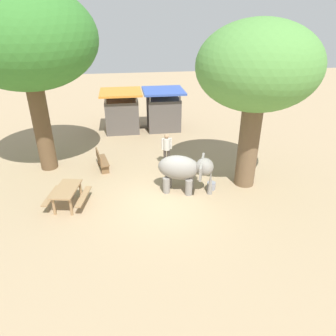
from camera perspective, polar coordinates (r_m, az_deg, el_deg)
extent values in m
plane|color=tan|center=(12.28, -0.68, -6.40)|extent=(60.00, 60.00, 0.00)
cylinder|color=gray|center=(13.05, 4.12, -2.55)|extent=(0.30, 0.30, 0.68)
cylinder|color=gray|center=(12.64, 3.87, -3.59)|extent=(0.30, 0.30, 0.68)
cylinder|color=gray|center=(13.17, 0.07, -2.19)|extent=(0.30, 0.30, 0.68)
cylinder|color=gray|center=(12.76, -0.31, -3.21)|extent=(0.30, 0.30, 0.68)
ellipsoid|color=gray|center=(12.54, 1.98, 0.10)|extent=(1.89, 1.37, 1.02)
sphere|color=gray|center=(12.40, 6.80, 0.23)|extent=(0.73, 0.73, 0.73)
cone|color=gray|center=(12.69, 7.87, -2.48)|extent=(0.23, 0.23, 1.15)
cube|color=gray|center=(12.83, 6.48, 1.21)|extent=(0.28, 0.59, 0.55)
cube|color=gray|center=(11.97, 6.10, -0.74)|extent=(0.28, 0.59, 0.55)
cylinder|color=#3F3833|center=(15.06, 0.09, 2.01)|extent=(0.14, 0.14, 0.82)
cylinder|color=#3F3833|center=(15.03, -0.58, 1.95)|extent=(0.14, 0.14, 0.82)
cylinder|color=silver|center=(14.76, -0.25, 4.45)|extent=(0.32, 0.32, 0.58)
sphere|color=tan|center=(14.62, -0.25, 5.90)|extent=(0.22, 0.22, 0.22)
cylinder|color=silver|center=(14.80, 0.55, 4.56)|extent=(0.09, 0.09, 0.55)
cylinder|color=silver|center=(14.72, -1.05, 4.44)|extent=(0.09, 0.09, 0.55)
cylinder|color=brown|center=(15.28, -22.32, 7.21)|extent=(0.77, 0.77, 4.23)
ellipsoid|color=#387A2D|center=(14.60, -24.98, 20.96)|extent=(5.85, 5.36, 4.14)
cylinder|color=brown|center=(13.22, 14.69, 4.25)|extent=(0.84, 0.84, 3.70)
ellipsoid|color=#569342|center=(12.41, 16.41, 17.66)|extent=(4.70, 4.31, 3.33)
cube|color=brown|center=(14.97, -11.99, 1.39)|extent=(0.69, 1.45, 0.06)
cube|color=brown|center=(14.85, -12.72, 2.09)|extent=(0.35, 1.38, 0.40)
cube|color=brown|center=(15.54, -12.24, 1.37)|extent=(0.37, 0.15, 0.42)
cube|color=brown|center=(14.60, -11.56, -0.28)|extent=(0.37, 0.15, 0.42)
cube|color=#9E7A51|center=(12.31, -18.34, -3.73)|extent=(1.07, 1.62, 0.06)
cylinder|color=#9E7A51|center=(11.93, -17.57, -6.87)|extent=(0.10, 0.10, 0.72)
cylinder|color=#9E7A51|center=(12.16, -20.42, -6.67)|extent=(0.10, 0.10, 0.72)
cylinder|color=#9E7A51|center=(12.88, -15.90, -3.94)|extent=(0.10, 0.10, 0.72)
cylinder|color=#9E7A51|center=(13.09, -18.56, -3.82)|extent=(0.10, 0.10, 0.72)
cube|color=#9E7A51|center=(12.26, -15.42, -5.10)|extent=(0.52, 1.52, 0.05)
cube|color=#9E7A51|center=(12.69, -20.77, -4.81)|extent=(0.52, 1.52, 0.05)
cube|color=#59514C|center=(19.67, -8.49, 9.59)|extent=(2.00, 1.80, 2.00)
cube|color=orange|center=(19.30, -8.78, 13.73)|extent=(2.50, 2.50, 0.12)
cylinder|color=gray|center=(20.41, -5.99, 10.95)|extent=(0.10, 0.10, 2.40)
cylinder|color=gray|center=(18.86, -5.73, 9.63)|extent=(0.10, 0.10, 2.40)
cylinder|color=gray|center=(20.42, -11.12, 10.61)|extent=(0.10, 0.10, 2.40)
cylinder|color=gray|center=(18.87, -11.26, 9.26)|extent=(0.10, 0.10, 2.40)
cube|color=#59514C|center=(19.83, -0.85, 10.01)|extent=(2.00, 1.80, 2.00)
cube|color=#3856B2|center=(19.46, -0.88, 14.13)|extent=(2.50, 2.50, 0.12)
cylinder|color=gray|center=(20.67, 1.37, 11.29)|extent=(0.10, 0.10, 2.40)
cylinder|color=gray|center=(19.14, 2.18, 10.00)|extent=(0.10, 0.10, 2.40)
cylinder|color=gray|center=(20.45, -3.71, 11.07)|extent=(0.10, 0.10, 2.40)
cylinder|color=gray|center=(18.91, -3.27, 9.76)|extent=(0.10, 0.10, 2.40)
cylinder|color=gray|center=(13.22, 8.02, -3.27)|extent=(0.36, 0.36, 0.32)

